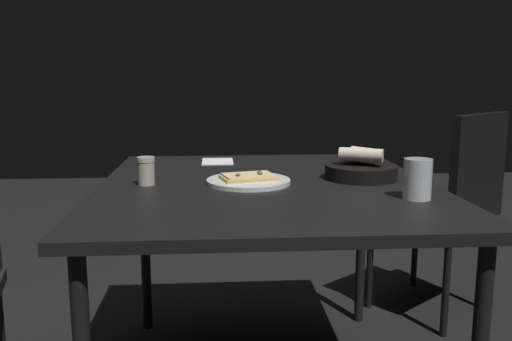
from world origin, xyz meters
name	(u,v)px	position (x,y,z in m)	size (l,w,h in m)	color
dining_table	(266,199)	(0.00, 0.00, 0.68)	(1.18, 1.04, 0.74)	black
pizza_plate	(249,180)	(0.01, -0.06, 0.75)	(0.26, 0.26, 0.04)	silver
bread_basket	(361,169)	(-0.04, 0.31, 0.77)	(0.24, 0.24, 0.10)	black
beer_glass	(417,181)	(0.26, 0.39, 0.79)	(0.08, 0.08, 0.11)	silver
pepper_shaker	(146,173)	(0.01, -0.37, 0.78)	(0.05, 0.05, 0.09)	#BFB299
napkin	(218,162)	(-0.42, -0.15, 0.74)	(0.16, 0.12, 0.00)	white
chair_far	(450,202)	(-0.56, 0.86, 0.52)	(0.62, 0.62, 0.92)	#292929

